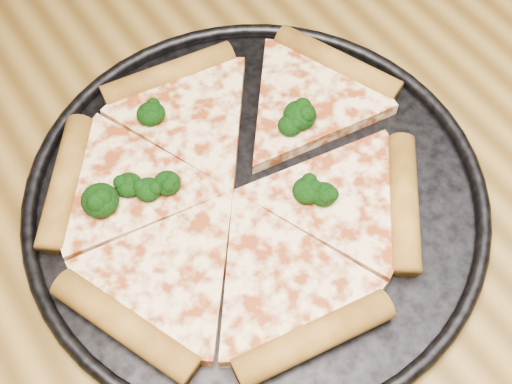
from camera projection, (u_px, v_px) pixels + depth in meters
dining_table at (211, 257)px, 0.70m from camera, size 1.20×0.90×0.75m
pizza_pan at (256, 197)px, 0.62m from camera, size 0.40×0.40×0.02m
pizza at (236, 188)px, 0.61m from camera, size 0.37×0.33×0.03m
broccoli_florets at (204, 160)px, 0.61m from camera, size 0.22×0.18×0.02m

